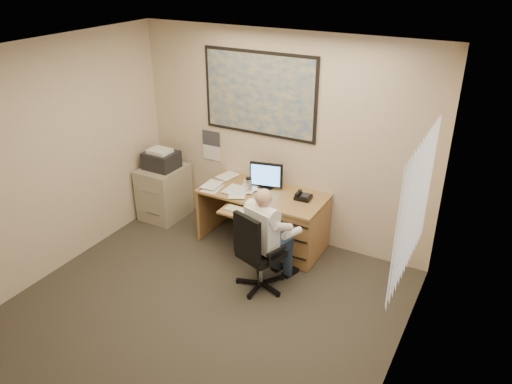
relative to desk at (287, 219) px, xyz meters
The scene contains 8 objects.
room_shell 2.12m from the desk, 97.86° to the right, with size 4.00×4.50×2.70m.
desk is the anchor object (origin of this frame).
world_map 1.60m from the desk, 150.11° to the left, with size 1.56×0.03×1.06m, color #1E4C93.
wall_calendar 1.51m from the desk, 165.62° to the left, with size 0.28×0.01×0.42m, color white.
window_blinds 2.31m from the desk, 32.72° to the right, with size 0.06×1.40×1.30m, color beige, non-canonical shape.
filing_cabinet 1.94m from the desk, behind, with size 0.55×0.66×1.04m.
office_chair 0.92m from the desk, 83.30° to the right, with size 0.75×0.75×0.99m.
person 0.85m from the desk, 83.72° to the right, with size 0.51×0.73×1.23m, color white, non-canonical shape.
Camera 1 is at (2.57, -3.14, 3.52)m, focal length 35.00 mm.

